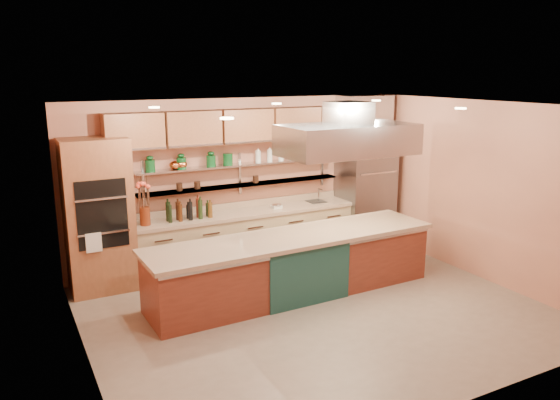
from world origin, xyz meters
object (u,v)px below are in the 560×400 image
copper_kettle (175,165)px  green_canister (228,159)px  refrigerator (365,191)px  island (294,265)px  flower_vase (145,216)px  kitchen_scale (277,206)px

copper_kettle → green_canister: size_ratio=0.88×
refrigerator → island: (-2.34, -1.46, -0.60)m
island → green_canister: 2.19m
copper_kettle → green_canister: bearing=0.0°
refrigerator → flower_vase: refrigerator is taller
green_canister → kitchen_scale: bearing=-15.5°
flower_vase → green_canister: bearing=8.5°
island → copper_kettle: (-1.22, 1.69, 1.33)m
refrigerator → kitchen_scale: bearing=179.7°
refrigerator → green_canister: refrigerator is taller
kitchen_scale → green_canister: bearing=151.0°
kitchen_scale → copper_kettle: (-1.70, 0.22, 0.81)m
island → flower_vase: (-1.79, 1.47, 0.62)m
flower_vase → kitchen_scale: (2.27, 0.00, -0.10)m
refrigerator → kitchen_scale: 1.86m
copper_kettle → green_canister: 0.91m
refrigerator → green_canister: size_ratio=11.00×
flower_vase → refrigerator: bearing=-0.1°
flower_vase → copper_kettle: size_ratio=1.68×
refrigerator → flower_vase: (-4.13, 0.01, 0.02)m
island → kitchen_scale: size_ratio=26.74×
kitchen_scale → flower_vase: bearing=166.5°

